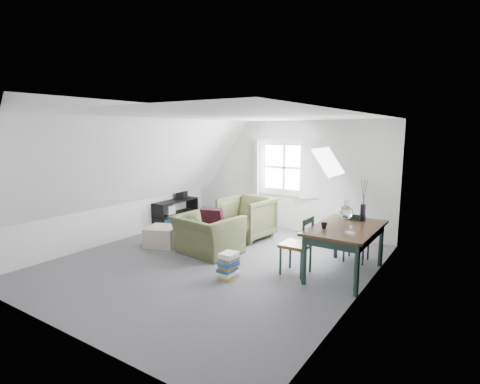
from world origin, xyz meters
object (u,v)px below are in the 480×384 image
Objects in this scene: dining_chair_far at (356,236)px; dining_chair_near at (298,244)px; ottoman at (163,236)px; magazine_stack at (229,266)px; media_shelf at (174,215)px; armchair_near at (208,253)px; armchair_far at (247,238)px; dining_table at (346,233)px.

dining_chair_far is 1.26m from dining_chair_near.
dining_chair_far reaches higher than ottoman.
magazine_stack is (-1.43, -1.86, -0.25)m from dining_chair_far.
ottoman is at bearing -0.43° from dining_chair_far.
dining_chair_far is 2.18× the size of magazine_stack.
media_shelf is at bearing 146.82° from magazine_stack.
ottoman is (-1.05, -0.13, 0.19)m from armchair_near.
magazine_stack is (-0.83, -0.75, -0.29)m from dining_chair_near.
ottoman is at bearing -122.84° from armchair_far.
dining_chair_near is (1.77, -1.27, 0.49)m from armchair_far.
dining_chair_far reaches higher than dining_table.
dining_chair_near is at bearing -172.57° from armchair_near.
armchair_near is 1.92× the size of ottoman.
armchair_far is at bearing -23.66° from dining_chair_far.
dining_chair_far reaches higher than armchair_far.
dining_chair_far is 4.38m from media_shelf.
ottoman is at bearing -170.06° from dining_table.
ottoman is 0.47× the size of media_shelf.
armchair_near is 1.18× the size of dining_chair_near.
armchair_far is 2.42m from dining_chair_far.
armchair_far is (0.06, 1.26, 0.00)m from armchair_near.
armchair_far is 1.12× the size of dining_chair_far.
armchair_far is 1.04× the size of dining_chair_near.
ottoman is at bearing 162.75° from magazine_stack.
ottoman reaches higher than armchair_near.
dining_table is 1.67× the size of dining_chair_near.
media_shelf reaches higher than armchair_far.
armchair_far is at bearing -85.09° from armchair_near.
dining_table reaches higher than ottoman.
armchair_near is 1.90m from dining_chair_near.
armchair_far reaches higher than ottoman.
ottoman is 0.62× the size of dining_chair_near.
dining_chair_near is 2.35× the size of magazine_stack.
armchair_near is 1.26m from armchair_far.
armchair_near is 1.28m from magazine_stack.
ottoman is 2.15m from magazine_stack.
ottoman is at bearing -103.23° from dining_chair_near.
magazine_stack is (0.94, -2.02, 0.20)m from armchair_far.
armchair_near is 1.14× the size of armchair_far.
media_shelf is at bearing -20.61° from dining_chair_far.
dining_chair_far is (-0.03, 0.72, -0.23)m from dining_table.
dining_chair_near is 0.77× the size of media_shelf.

